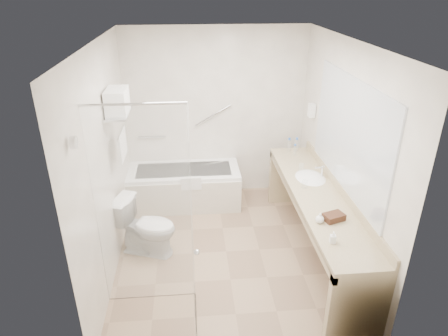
{
  "coord_description": "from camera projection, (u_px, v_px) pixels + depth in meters",
  "views": [
    {
      "loc": [
        -0.38,
        -3.99,
        3.05
      ],
      "look_at": [
        0.0,
        0.3,
        1.0
      ],
      "focal_mm": 32.0,
      "sensor_mm": 36.0,
      "label": 1
    }
  ],
  "objects": [
    {
      "name": "water_bottle_left",
      "position": [
        289.0,
        145.0,
        5.58
      ],
      "size": [
        0.06,
        0.06,
        0.2
      ],
      "rotation": [
        0.0,
        0.0,
        -0.15
      ],
      "color": "silver",
      "rests_on": "vanity_counter"
    },
    {
      "name": "ceiling",
      "position": [
        227.0,
        41.0,
        3.85
      ],
      "size": [
        2.6,
        3.2,
        0.1
      ],
      "primitive_type": "cube",
      "color": "silver",
      "rests_on": "wall_back"
    },
    {
      "name": "towel_shelf",
      "position": [
        118.0,
        108.0,
        4.39
      ],
      "size": [
        0.24,
        0.55,
        0.81
      ],
      "color": "silver",
      "rests_on": "wall_left"
    },
    {
      "name": "hairdryer_unit",
      "position": [
        312.0,
        110.0,
        5.35
      ],
      "size": [
        0.08,
        0.1,
        0.18
      ],
      "primitive_type": "cube",
      "color": "white",
      "rests_on": "wall_right"
    },
    {
      "name": "vanity_counter",
      "position": [
        316.0,
        209.0,
        4.6
      ],
      "size": [
        0.55,
        2.7,
        0.95
      ],
      "color": "tan",
      "rests_on": "floor"
    },
    {
      "name": "amenity_basket",
      "position": [
        334.0,
        217.0,
        4.0
      ],
      "size": [
        0.24,
        0.19,
        0.07
      ],
      "primitive_type": "cube",
      "rotation": [
        0.0,
        0.0,
        0.32
      ],
      "color": "#422417",
      "rests_on": "vanity_counter"
    },
    {
      "name": "sink",
      "position": [
        310.0,
        180.0,
        4.88
      ],
      "size": [
        0.4,
        0.52,
        0.14
      ],
      "primitive_type": "ellipsoid",
      "color": "white",
      "rests_on": "vanity_counter"
    },
    {
      "name": "wall_left",
      "position": [
        106.0,
        164.0,
        4.28
      ],
      "size": [
        0.1,
        3.2,
        2.5
      ],
      "primitive_type": "cube",
      "color": "silver",
      "rests_on": "ground"
    },
    {
      "name": "shower_enclosure",
      "position": [
        166.0,
        222.0,
        3.59
      ],
      "size": [
        0.96,
        0.91,
        2.11
      ],
      "color": "silver",
      "rests_on": "floor"
    },
    {
      "name": "wall_right",
      "position": [
        341.0,
        155.0,
        4.49
      ],
      "size": [
        0.1,
        3.2,
        2.5
      ],
      "primitive_type": "cube",
      "color": "silver",
      "rests_on": "ground"
    },
    {
      "name": "wall_front",
      "position": [
        247.0,
        247.0,
        2.95
      ],
      "size": [
        2.6,
        0.1,
        2.5
      ],
      "primitive_type": "cube",
      "color": "silver",
      "rests_on": "ground"
    },
    {
      "name": "grab_bar_short",
      "position": [
        152.0,
        137.0,
        5.84
      ],
      "size": [
        0.4,
        0.03,
        0.03
      ],
      "primitive_type": "cylinder",
      "rotation": [
        0.0,
        1.57,
        0.0
      ],
      "color": "silver",
      "rests_on": "wall_back"
    },
    {
      "name": "toilet",
      "position": [
        147.0,
        227.0,
        4.79
      ],
      "size": [
        0.82,
        0.62,
        0.71
      ],
      "primitive_type": "imported",
      "rotation": [
        0.0,
        0.0,
        1.23
      ],
      "color": "white",
      "rests_on": "floor"
    },
    {
      "name": "faucet",
      "position": [
        323.0,
        171.0,
        4.85
      ],
      "size": [
        0.03,
        0.03,
        0.14
      ],
      "primitive_type": "cylinder",
      "color": "silver",
      "rests_on": "vanity_counter"
    },
    {
      "name": "mirror",
      "position": [
        349.0,
        135.0,
        4.23
      ],
      "size": [
        0.02,
        2.0,
        1.2
      ],
      "primitive_type": "cube",
      "color": "silver",
      "rests_on": "wall_right"
    },
    {
      "name": "wall_back",
      "position": [
        216.0,
        115.0,
        5.83
      ],
      "size": [
        2.6,
        0.1,
        2.5
      ],
      "primitive_type": "cube",
      "color": "silver",
      "rests_on": "ground"
    },
    {
      "name": "water_bottle_mid",
      "position": [
        295.0,
        150.0,
        5.45
      ],
      "size": [
        0.05,
        0.05,
        0.17
      ],
      "rotation": [
        0.0,
        0.0,
        -0.24
      ],
      "color": "silver",
      "rests_on": "vanity_counter"
    },
    {
      "name": "grab_bar_long",
      "position": [
        213.0,
        116.0,
        5.79
      ],
      "size": [
        0.53,
        0.03,
        0.33
      ],
      "primitive_type": "cylinder",
      "rotation": [
        0.0,
        1.05,
        0.0
      ],
      "color": "silver",
      "rests_on": "wall_back"
    },
    {
      "name": "soap_bottle_b",
      "position": [
        320.0,
        219.0,
        3.95
      ],
      "size": [
        0.11,
        0.13,
        0.08
      ],
      "primitive_type": "imported",
      "rotation": [
        0.0,
        0.0,
        -0.32
      ],
      "color": "white",
      "rests_on": "vanity_counter"
    },
    {
      "name": "drinking_glass_far",
      "position": [
        305.0,
        184.0,
        4.62
      ],
      "size": [
        0.08,
        0.08,
        0.09
      ],
      "primitive_type": "cylinder",
      "rotation": [
        0.0,
        0.0,
        -0.15
      ],
      "color": "silver",
      "rests_on": "vanity_counter"
    },
    {
      "name": "water_bottle_right",
      "position": [
        296.0,
        145.0,
        5.56
      ],
      "size": [
        0.06,
        0.06,
        0.21
      ],
      "rotation": [
        0.0,
        0.0,
        -0.06
      ],
      "color": "silver",
      "rests_on": "vanity_counter"
    },
    {
      "name": "floor",
      "position": [
        226.0,
        251.0,
        4.93
      ],
      "size": [
        3.2,
        3.2,
        0.0
      ],
      "primitive_type": "plane",
      "color": "#9C7E60",
      "rests_on": "ground"
    },
    {
      "name": "bathtub",
      "position": [
        185.0,
        186.0,
        5.88
      ],
      "size": [
        1.6,
        0.73,
        0.59
      ],
      "color": "white",
      "rests_on": "floor"
    },
    {
      "name": "soap_bottle_a",
      "position": [
        333.0,
        240.0,
        3.66
      ],
      "size": [
        0.07,
        0.12,
        0.05
      ],
      "primitive_type": "imported",
      "rotation": [
        0.0,
        0.0,
        -0.16
      ],
      "color": "white",
      "rests_on": "vanity_counter"
    },
    {
      "name": "drinking_glass_near",
      "position": [
        301.0,
        167.0,
        5.03
      ],
      "size": [
        0.08,
        0.08,
        0.09
      ],
      "primitive_type": "cylinder",
      "rotation": [
        0.0,
        0.0,
        -0.07
      ],
      "color": "silver",
      "rests_on": "vanity_counter"
    }
  ]
}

